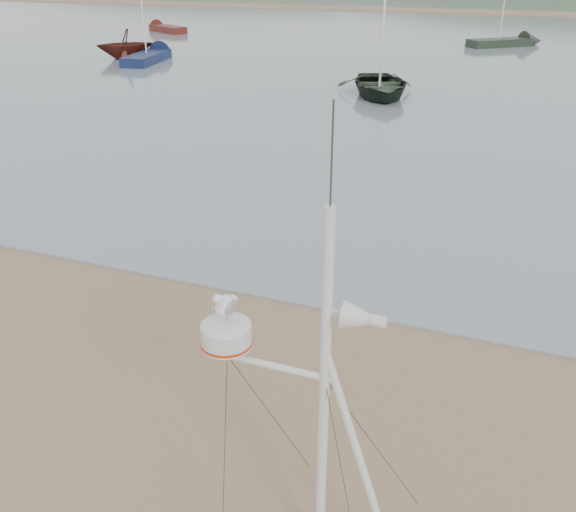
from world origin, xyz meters
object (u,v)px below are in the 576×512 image
(dinghy_red_far, at_px, (160,28))
(sailboat_dark_mid, at_px, (515,42))
(boat_red, at_px, (123,30))
(mast_rig, at_px, (314,471))
(sailboat_blue_near, at_px, (156,54))
(boat_dark, at_px, (382,39))

(dinghy_red_far, relative_size, sailboat_dark_mid, 0.90)
(boat_red, xyz_separation_m, sailboat_dark_mid, (21.04, 14.49, -1.31))
(mast_rig, xyz_separation_m, sailboat_blue_near, (-19.35, 27.88, -0.78))
(sailboat_blue_near, bearing_deg, boat_dark, -21.71)
(dinghy_red_far, bearing_deg, mast_rig, -56.47)
(mast_rig, relative_size, boat_red, 1.42)
(dinghy_red_far, bearing_deg, sailboat_dark_mid, 1.42)
(sailboat_blue_near, bearing_deg, mast_rig, -55.23)
(boat_red, relative_size, sailboat_blue_near, 0.54)
(sailboat_blue_near, bearing_deg, sailboat_dark_mid, 35.81)
(boat_dark, bearing_deg, sailboat_blue_near, 136.71)
(mast_rig, xyz_separation_m, boat_red, (-21.05, 27.34, 0.54))
(mast_rig, bearing_deg, boat_red, 127.60)
(boat_red, distance_m, dinghy_red_far, 15.20)
(boat_dark, distance_m, sailboat_blue_near, 15.99)
(boat_dark, height_order, dinghy_red_far, boat_dark)
(boat_dark, bearing_deg, dinghy_red_far, 118.23)
(sailboat_blue_near, distance_m, sailboat_dark_mid, 23.84)
(sailboat_blue_near, height_order, sailboat_dark_mid, sailboat_blue_near)
(boat_dark, distance_m, sailboat_dark_mid, 20.45)
(boat_dark, bearing_deg, sailboat_dark_mid, 55.36)
(mast_rig, distance_m, sailboat_blue_near, 33.94)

